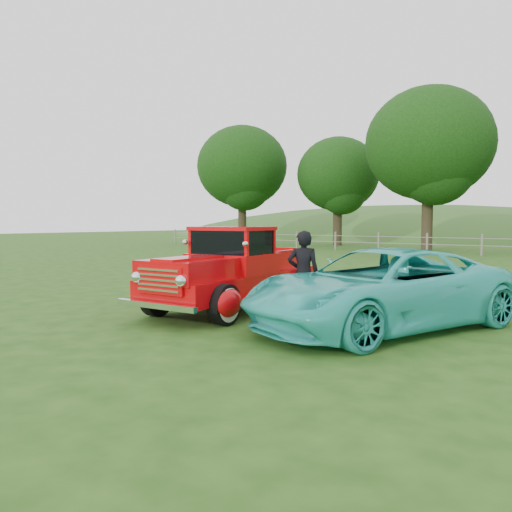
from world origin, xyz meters
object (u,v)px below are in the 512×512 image
Objects in this scene: tree_mid_west at (338,174)px; teal_sedan at (381,289)px; tree_near_west at (429,144)px; red_pickup at (234,272)px; man at (303,274)px; tree_far_west at (242,167)px.

tree_mid_west reaches higher than teal_sedan.
tree_mid_west is at bearing 159.44° from tree_near_west.
man is (1.69, 0.09, 0.06)m from red_pickup.
tree_mid_west is 4.94× the size of man.
red_pickup is at bearing -26.24° from man.
tree_far_west is 0.95× the size of tree_near_west.
man is (-1.66, 0.11, 0.15)m from teal_sedan.
tree_mid_west is at bearing 140.23° from teal_sedan.
red_pickup is 1.00× the size of teal_sedan.
man is (5.37, -23.97, -5.94)m from tree_near_west.
teal_sedan is at bearing 146.84° from man.
tree_mid_west is 1.66× the size of teal_sedan.
tree_near_west is 25.07m from red_pickup.
man is at bearing -77.37° from tree_near_west.
tree_mid_west reaches higher than man.
tree_near_west is 25.27m from man.
teal_sedan is (3.34, -0.02, -0.09)m from red_pickup.
teal_sedan is (7.03, -24.08, -6.09)m from tree_near_west.
red_pickup is at bearing -159.09° from teal_sedan.
tree_far_west is 8.30m from tree_mid_west.
tree_mid_west is 8.63m from tree_near_west.
tree_far_west is 5.79× the size of man.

